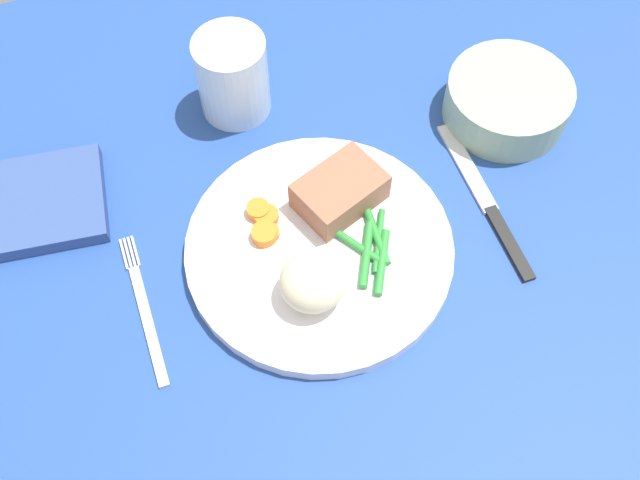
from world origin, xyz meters
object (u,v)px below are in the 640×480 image
napkin (40,203)px  meat_portion (340,191)px  salad_bowl (508,99)px  knife (486,203)px  water_glass (233,81)px  fork (144,309)px  dinner_plate (320,249)px

napkin → meat_portion: bearing=-20.1°
salad_bowl → napkin: 51.25cm
knife → napkin: (-43.94, 15.15, 0.66)cm
salad_bowl → napkin: bearing=174.4°
meat_portion → knife: bearing=-16.9°
knife → water_glass: water_glass is taller
fork → knife: knife is taller
meat_portion → water_glass: bearing=109.7°
fork → salad_bowl: size_ratio=1.21×
salad_bowl → napkin: size_ratio=1.04×
meat_portion → dinner_plate: bearing=-130.6°
water_glass → salad_bowl: water_glass is taller
meat_portion → salad_bowl: (21.84, 5.68, -0.67)cm
dinner_plate → meat_portion: bearing=49.4°
knife → water_glass: (-20.91, 21.54, 3.89)cm
knife → salad_bowl: salad_bowl is taller
dinner_plate → meat_portion: meat_portion is taller
fork → knife: bearing=-2.3°
knife → fork: bearing=176.3°
water_glass → napkin: size_ratio=0.73×
dinner_plate → water_glass: water_glass is taller
fork → dinner_plate: bearing=-1.4°
salad_bowl → napkin: (-50.98, 4.96, -1.85)cm
fork → water_glass: 26.85cm
dinner_plate → napkin: (-25.53, 14.86, 0.06)cm
knife → napkin: size_ratio=1.56×
fork → napkin: 16.86cm
knife → dinner_plate: bearing=175.4°
meat_portion → napkin: 31.13cm
dinner_plate → fork: bearing=-179.2°
fork → napkin: napkin is taller
meat_portion → fork: 22.39cm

